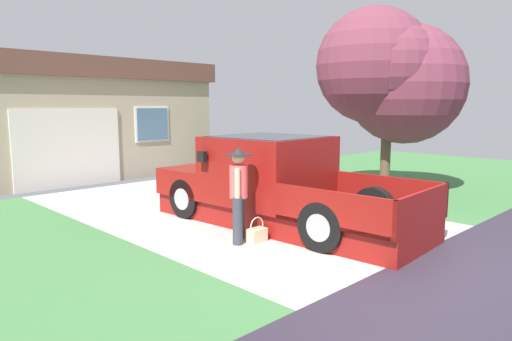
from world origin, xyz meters
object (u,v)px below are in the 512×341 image
(wheeled_trash_bin, at_px, (220,157))
(pickup_truck, at_px, (270,184))
(person_with_hat, at_px, (239,191))
(front_yard_tree, at_px, (391,74))
(handbag, at_px, (257,234))
(house_with_garage, at_px, (46,118))

(wheeled_trash_bin, bearing_deg, pickup_truck, -121.12)
(person_with_hat, height_order, wheeled_trash_bin, person_with_hat)
(pickup_truck, bearing_deg, front_yard_tree, -3.28)
(handbag, relative_size, wheeled_trash_bin, 0.37)
(person_with_hat, xyz_separation_m, front_yard_tree, (5.82, 0.58, 2.21))
(wheeled_trash_bin, bearing_deg, house_with_garage, 127.31)
(front_yard_tree, bearing_deg, house_with_garage, 116.38)
(pickup_truck, height_order, wheeled_trash_bin, pickup_truck)
(handbag, xyz_separation_m, house_with_garage, (0.65, 10.80, 1.73))
(house_with_garage, xyz_separation_m, front_yard_tree, (4.96, -10.00, 1.21))
(house_with_garage, bearing_deg, pickup_truck, -87.35)
(person_with_hat, height_order, house_with_garage, house_with_garage)
(handbag, relative_size, house_with_garage, 0.05)
(pickup_truck, xyz_separation_m, person_with_hat, (-1.32, -0.55, 0.11))
(pickup_truck, xyz_separation_m, wheeled_trash_bin, (3.17, 5.26, -0.13))
(front_yard_tree, bearing_deg, handbag, -171.86)
(person_with_hat, distance_m, handbag, 0.79)
(pickup_truck, distance_m, front_yard_tree, 5.06)
(person_with_hat, height_order, handbag, person_with_hat)
(person_with_hat, bearing_deg, wheeled_trash_bin, 10.60)
(person_with_hat, relative_size, wheeled_trash_bin, 1.39)
(handbag, bearing_deg, front_yard_tree, 8.14)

